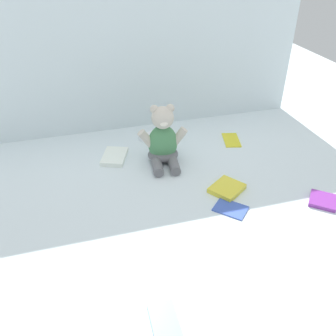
{
  "coord_description": "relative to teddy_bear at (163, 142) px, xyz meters",
  "views": [
    {
      "loc": [
        -0.27,
        -1.11,
        0.8
      ],
      "look_at": [
        0.02,
        -0.1,
        0.1
      ],
      "focal_mm": 38.27,
      "sensor_mm": 36.0,
      "label": 1
    }
  ],
  "objects": [
    {
      "name": "ground_plane",
      "position": [
        -0.05,
        -0.1,
        -0.09
      ],
      "size": [
        3.2,
        3.2,
        0.0
      ],
      "primitive_type": "plane",
      "color": "silver"
    },
    {
      "name": "backdrop_drape",
      "position": [
        -0.05,
        0.35,
        0.27
      ],
      "size": [
        1.6,
        0.03,
        0.72
      ],
      "primitive_type": "cube",
      "color": "silver",
      "rests_on": "ground_plane"
    },
    {
      "name": "teddy_bear",
      "position": [
        0.0,
        0.0,
        0.0
      ],
      "size": [
        0.2,
        0.19,
        0.24
      ],
      "rotation": [
        0.0,
        0.0,
        -0.13
      ],
      "color": "#4C8C59",
      "rests_on": "ground_plane"
    },
    {
      "name": "book_case_0",
      "position": [
        -0.19,
        0.07,
        -0.08
      ],
      "size": [
        0.14,
        0.16,
        0.02
      ],
      "primitive_type": "cube",
      "rotation": [
        0.0,
        0.0,
        2.78
      ],
      "color": "white",
      "rests_on": "ground_plane"
    },
    {
      "name": "book_case_1",
      "position": [
        -0.0,
        0.2,
        -0.08
      ],
      "size": [
        0.12,
        0.11,
        0.02
      ],
      "primitive_type": "cube",
      "rotation": [
        0.0,
        0.0,
        5.2
      ],
      "color": "white",
      "rests_on": "ground_plane"
    },
    {
      "name": "book_case_2",
      "position": [
        -0.19,
        -0.73,
        -0.08
      ],
      "size": [
        0.07,
        0.14,
        0.02
      ],
      "primitive_type": "cube",
      "rotation": [
        0.0,
        0.0,
        3.11
      ],
      "color": "#85ACE2",
      "rests_on": "ground_plane"
    },
    {
      "name": "book_case_3",
      "position": [
        0.14,
        -0.36,
        -0.09
      ],
      "size": [
        0.13,
        0.13,
        0.01
      ],
      "primitive_type": "cube",
      "rotation": [
        0.0,
        0.0,
        3.92
      ],
      "color": "#3B58B7",
      "rests_on": "ground_plane"
    },
    {
      "name": "book_case_4",
      "position": [
        0.34,
        0.08,
        -0.09
      ],
      "size": [
        0.1,
        0.14,
        0.01
      ],
      "primitive_type": "cube",
      "rotation": [
        0.0,
        0.0,
        2.9
      ],
      "color": "yellow",
      "rests_on": "ground_plane"
    },
    {
      "name": "book_case_5",
      "position": [
        0.17,
        -0.26,
        -0.08
      ],
      "size": [
        0.15,
        0.15,
        0.02
      ],
      "primitive_type": "cube",
      "rotation": [
        0.0,
        0.0,
        2.17
      ],
      "color": "yellow",
      "rests_on": "ground_plane"
    },
    {
      "name": "book_case_6",
      "position": [
        0.47,
        -0.42,
        -0.08
      ],
      "size": [
        0.13,
        0.13,
        0.01
      ],
      "primitive_type": "cube",
      "rotation": [
        0.0,
        0.0,
        2.44
      ],
      "color": "purple",
      "rests_on": "ground_plane"
    }
  ]
}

